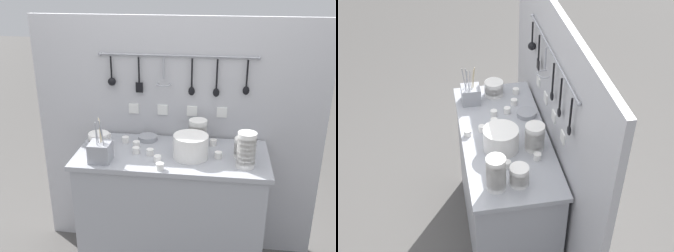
{
  "view_description": "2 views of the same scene",
  "coord_description": "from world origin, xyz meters",
  "views": [
    {
      "loc": [
        0.28,
        -2.27,
        2.02
      ],
      "look_at": [
        -0.02,
        -0.02,
        1.12
      ],
      "focal_mm": 42.0,
      "sensor_mm": 36.0,
      "label": 1
    },
    {
      "loc": [
        2.32,
        -0.4,
        2.8
      ],
      "look_at": [
        0.08,
        -0.0,
        1.06
      ],
      "focal_mm": 50.0,
      "sensor_mm": 36.0,
      "label": 2
    }
  ],
  "objects": [
    {
      "name": "ground_plane",
      "position": [
        0.0,
        0.0,
        0.0
      ],
      "size": [
        20.0,
        20.0,
        0.0
      ],
      "primitive_type": "plane",
      "color": "#514F4C"
    },
    {
      "name": "bowl_stack_nested_right",
      "position": [
        0.45,
        0.01,
        0.98
      ],
      "size": [
        0.11,
        0.11,
        0.12
      ],
      "color": "white",
      "rests_on": "counter"
    },
    {
      "name": "back_wall",
      "position": [
        -0.0,
        0.31,
        0.88
      ],
      "size": [
        2.03,
        0.11,
        1.75
      ],
      "color": "#B2B2B7",
      "rests_on": "ground"
    },
    {
      "name": "bowl_stack_wide_centre",
      "position": [
        -0.48,
        0.01,
        0.98
      ],
      "size": [
        0.14,
        0.14,
        0.11
      ],
      "color": "white",
      "rests_on": "counter"
    },
    {
      "name": "cup_centre",
      "position": [
        0.26,
        0.16,
        0.94
      ],
      "size": [
        0.05,
        0.05,
        0.04
      ],
      "color": "white",
      "rests_on": "counter"
    },
    {
      "name": "bowl_stack_short_front",
      "position": [
        0.15,
        0.16,
        1.01
      ],
      "size": [
        0.12,
        0.12,
        0.17
      ],
      "color": "white",
      "rests_on": "counter"
    },
    {
      "name": "cutlery_caddy",
      "position": [
        -0.42,
        -0.17,
        0.98
      ],
      "size": [
        0.13,
        0.13,
        0.28
      ],
      "color": "#93969E",
      "rests_on": "counter"
    },
    {
      "name": "cup_by_caddy",
      "position": [
        -0.23,
        -0.03,
        0.94
      ],
      "size": [
        0.05,
        0.05,
        0.04
      ],
      "color": "white",
      "rests_on": "counter"
    },
    {
      "name": "cup_front_right",
      "position": [
        -0.07,
        -0.14,
        0.94
      ],
      "size": [
        0.05,
        0.05,
        0.04
      ],
      "color": "white",
      "rests_on": "counter"
    },
    {
      "name": "cup_mid_row",
      "position": [
        -0.47,
        0.16,
        0.94
      ],
      "size": [
        0.05,
        0.05,
        0.04
      ],
      "color": "white",
      "rests_on": "counter"
    },
    {
      "name": "cup_beside_plates",
      "position": [
        -0.13,
        -0.05,
        0.94
      ],
      "size": [
        0.05,
        0.05,
        0.04
      ],
      "color": "white",
      "rests_on": "counter"
    },
    {
      "name": "cup_edge_near",
      "position": [
        -0.25,
        0.06,
        0.94
      ],
      "size": [
        0.05,
        0.05,
        0.04
      ],
      "color": "white",
      "rests_on": "counter"
    },
    {
      "name": "cup_back_right",
      "position": [
        0.3,
        -0.03,
        0.94
      ],
      "size": [
        0.05,
        0.05,
        0.04
      ],
      "color": "white",
      "rests_on": "counter"
    },
    {
      "name": "steel_mixing_bowl",
      "position": [
        -0.19,
        0.18,
        0.94
      ],
      "size": [
        0.13,
        0.13,
        0.03
      ],
      "color": "#93969E",
      "rests_on": "counter"
    },
    {
      "name": "counter",
      "position": [
        0.0,
        0.0,
        0.46
      ],
      "size": [
        1.23,
        0.56,
        0.92
      ],
      "color": "#9EA0A8",
      "rests_on": "ground"
    },
    {
      "name": "cup_front_left",
      "position": [
        -0.04,
        -0.23,
        0.94
      ],
      "size": [
        0.05,
        0.05,
        0.04
      ],
      "color": "white",
      "rests_on": "counter"
    },
    {
      "name": "plate_stack",
      "position": [
        0.12,
        -0.04,
        1.0
      ],
      "size": [
        0.22,
        0.22,
        0.15
      ],
      "color": "white",
      "rests_on": "counter"
    },
    {
      "name": "bowl_stack_tall_left",
      "position": [
        0.46,
        -0.13,
        1.03
      ],
      "size": [
        0.11,
        0.11,
        0.22
      ],
      "color": "white",
      "rests_on": "counter"
    },
    {
      "name": "cup_edge_far",
      "position": [
        -0.34,
        0.13,
        0.94
      ],
      "size": [
        0.05,
        0.05,
        0.04
      ],
      "color": "white",
      "rests_on": "counter"
    }
  ]
}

